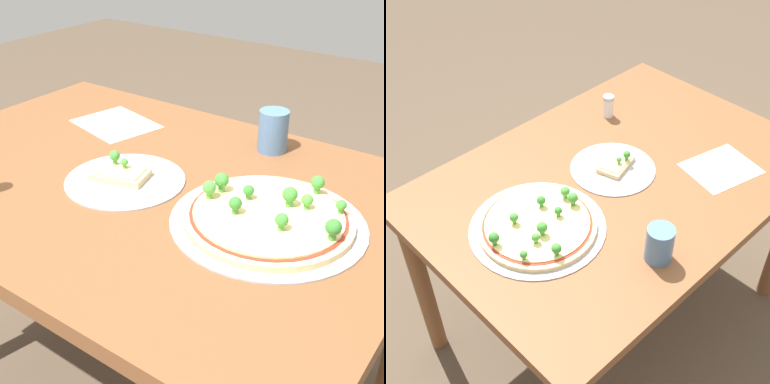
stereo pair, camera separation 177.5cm
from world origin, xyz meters
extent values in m
cube|color=brown|center=(0.00, 0.00, 0.73)|extent=(1.26, 0.87, 0.04)
cylinder|color=brown|center=(-0.57, 0.38, 0.36)|extent=(0.06, 0.06, 0.71)
cylinder|color=#A3A3A8|center=(0.34, 0.00, 0.75)|extent=(0.39, 0.39, 0.00)
cylinder|color=#E5C17F|center=(0.34, 0.00, 0.76)|extent=(0.34, 0.34, 0.01)
cylinder|color=#A82D1E|center=(0.34, 0.00, 0.77)|extent=(0.31, 0.31, 0.00)
cylinder|color=#EFD684|center=(0.34, 0.00, 0.77)|extent=(0.30, 0.30, 0.00)
sphere|color=#337A2D|center=(0.28, 0.02, 0.79)|extent=(0.02, 0.02, 0.02)
cylinder|color=#3F8136|center=(0.28, 0.02, 0.78)|extent=(0.01, 0.01, 0.01)
sphere|color=#3D8933|center=(0.39, -0.04, 0.80)|extent=(0.03, 0.03, 0.03)
cylinder|color=#488E3A|center=(0.39, -0.04, 0.78)|extent=(0.01, 0.01, 0.01)
sphere|color=#337A2D|center=(0.48, -0.01, 0.80)|extent=(0.03, 0.03, 0.03)
cylinder|color=#3F8136|center=(0.48, -0.01, 0.78)|extent=(0.01, 0.01, 0.01)
sphere|color=#3D8933|center=(0.21, 0.02, 0.80)|extent=(0.03, 0.03, 0.03)
cylinder|color=#488E3A|center=(0.21, 0.02, 0.78)|extent=(0.01, 0.01, 0.01)
sphere|color=#3D8933|center=(0.38, 0.13, 0.80)|extent=(0.03, 0.03, 0.03)
cylinder|color=#488E3A|center=(0.38, 0.13, 0.78)|extent=(0.01, 0.01, 0.01)
sphere|color=#3D8933|center=(0.45, 0.08, 0.79)|extent=(0.02, 0.02, 0.02)
cylinder|color=#488E3A|center=(0.45, 0.08, 0.78)|extent=(0.01, 0.01, 0.01)
sphere|color=#479338|center=(0.39, 0.06, 0.79)|extent=(0.02, 0.02, 0.02)
cylinder|color=#51973E|center=(0.39, 0.06, 0.78)|extent=(0.01, 0.01, 0.01)
sphere|color=#3D8933|center=(0.36, 0.05, 0.80)|extent=(0.03, 0.03, 0.03)
cylinder|color=#488E3A|center=(0.36, 0.05, 0.78)|extent=(0.01, 0.01, 0.01)
sphere|color=#479338|center=(0.21, -0.02, 0.80)|extent=(0.03, 0.03, 0.03)
cylinder|color=#51973E|center=(0.21, -0.02, 0.78)|extent=(0.01, 0.01, 0.01)
sphere|color=#337A2D|center=(0.29, -0.04, 0.80)|extent=(0.03, 0.03, 0.03)
cylinder|color=#3F8136|center=(0.29, -0.04, 0.78)|extent=(0.01, 0.01, 0.01)
cylinder|color=#A3A3A8|center=(-0.01, -0.03, 0.75)|extent=(0.28, 0.28, 0.00)
cube|color=#E5C17F|center=(-0.03, -0.03, 0.76)|extent=(0.14, 0.11, 0.02)
cube|color=#EFD684|center=(-0.03, -0.03, 0.77)|extent=(0.12, 0.09, 0.00)
sphere|color=#479338|center=(-0.03, -0.02, 0.79)|extent=(0.02, 0.02, 0.02)
cylinder|color=#51973E|center=(-0.03, -0.02, 0.78)|extent=(0.01, 0.01, 0.01)
sphere|color=#3D8933|center=(-0.06, -0.02, 0.79)|extent=(0.02, 0.02, 0.02)
cylinder|color=#488E3A|center=(-0.06, -0.02, 0.78)|extent=(0.01, 0.01, 0.01)
cylinder|color=#4C7099|center=(0.18, 0.31, 0.80)|extent=(0.08, 0.08, 0.11)
cube|color=white|center=(-0.27, 0.21, 0.75)|extent=(0.26, 0.23, 0.00)
camera|label=1|loc=(0.74, -0.82, 1.33)|focal=50.00mm
camera|label=2|loc=(1.01, 0.86, 1.84)|focal=50.00mm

